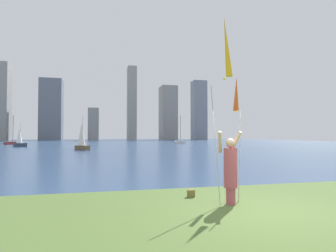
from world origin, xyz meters
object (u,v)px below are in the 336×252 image
object	(u,v)px
sailboat_0	(13,143)
person	(230,168)
sailboat_2	(180,142)
sailboat_5	(82,138)
kite_flag_left	(226,50)
bag	(191,193)
sailboat_3	(20,139)
kite_flag_right	(236,97)

from	to	relation	value
sailboat_0	person	bearing A→B (deg)	-70.58
sailboat_2	sailboat_5	xyz separation A→B (m)	(-18.74, -22.16, 1.08)
person	kite_flag_left	distance (m)	3.03
person	bag	xyz separation A→B (m)	(-0.73, 1.10, -0.85)
bag	sailboat_5	xyz separation A→B (m)	(-4.45, 28.11, 1.40)
sailboat_3	sailboat_5	bearing A→B (deg)	-51.97
kite_flag_left	bag	distance (m)	4.16
sailboat_0	sailboat_3	xyz separation A→B (m)	(4.09, -12.27, 0.85)
person	sailboat_2	bearing A→B (deg)	70.92
sailboat_0	bag	bearing A→B (deg)	-70.91
bag	sailboat_0	size ratio (longest dim) A/B	0.04
sailboat_0	sailboat_5	bearing A→B (deg)	-60.78
sailboat_2	sailboat_5	bearing A→B (deg)	-130.21
sailboat_0	sailboat_3	bearing A→B (deg)	-71.59
kite_flag_right	sailboat_2	size ratio (longest dim) A/B	0.59
kite_flag_right	bag	size ratio (longest dim) A/B	15.98
person	sailboat_0	distance (m)	57.20
sailboat_0	sailboat_3	world-z (taller)	sailboat_0
kite_flag_right	sailboat_2	world-z (taller)	sailboat_2
sailboat_3	sailboat_5	distance (m)	15.83
kite_flag_right	bag	world-z (taller)	kite_flag_right
person	sailboat_3	size ratio (longest dim) A/B	0.53
kite_flag_left	sailboat_2	bearing A→B (deg)	75.00
bag	sailboat_5	distance (m)	28.49
kite_flag_left	sailboat_3	distance (m)	44.74
sailboat_0	sailboat_3	size ratio (longest dim) A/B	1.53
kite_flag_left	sailboat_0	size ratio (longest dim) A/B	0.86
kite_flag_left	bag	size ratio (longest dim) A/B	22.19
sailboat_0	sailboat_5	world-z (taller)	sailboat_0
sailboat_0	sailboat_2	xyz separation A→B (m)	(32.57, -2.58, 0.06)
bag	sailboat_5	bearing A→B (deg)	99.00
kite_flag_left	sailboat_2	distance (m)	53.84
kite_flag_left	sailboat_2	world-z (taller)	sailboat_2
kite_flag_right	bag	xyz separation A→B (m)	(-1.08, 0.79, -2.77)
sailboat_3	person	bearing A→B (deg)	-70.29
kite_flag_right	bag	distance (m)	3.07
kite_flag_left	bag	world-z (taller)	kite_flag_left
person	sailboat_2	distance (m)	53.13
kite_flag_left	sailboat_3	world-z (taller)	kite_flag_left
sailboat_2	sailboat_5	world-z (taller)	sailboat_2
sailboat_5	kite_flag_left	bearing A→B (deg)	-80.78
kite_flag_left	kite_flag_right	world-z (taller)	kite_flag_left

